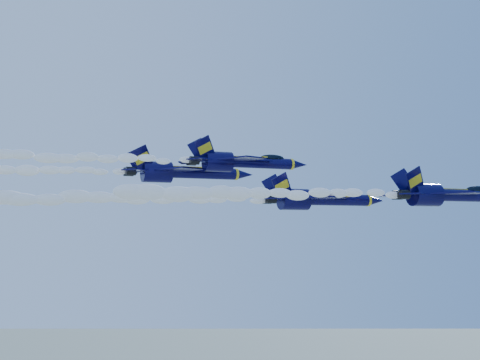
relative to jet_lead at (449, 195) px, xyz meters
name	(u,v)px	position (x,y,z in m)	size (l,w,h in m)	color
jet_lead	(449,195)	(0.00, 0.00, 0.00)	(18.30, 15.01, 6.80)	#0A0637
smoke_trail_jet_lead	(267,193)	(-25.33, 0.00, -0.38)	(35.02, 1.89, 1.70)	white
jet_second	(318,199)	(-15.03, 6.75, -0.52)	(17.43, 14.30, 6.48)	#0A0637
smoke_trail_jet_second	(124,198)	(-39.99, 6.75, -0.90)	(35.02, 1.80, 1.62)	white
jet_third	(242,162)	(-21.76, 15.95, 4.87)	(17.73, 14.54, 6.59)	#0A0637
smoke_trail_jet_third	(53,157)	(-46.85, 15.95, 4.49)	(35.02, 1.83, 1.65)	white
jet_fourth	(183,172)	(-27.54, 24.51, 3.96)	(19.63, 16.10, 7.29)	#0A0637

